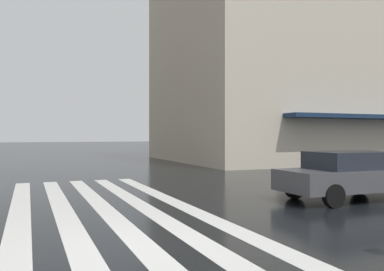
{
  "coord_description": "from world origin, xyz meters",
  "views": [
    {
      "loc": [
        -6.63,
        1.82,
        1.89
      ],
      "look_at": [
        6.34,
        -3.46,
        1.88
      ],
      "focal_mm": 37.74,
      "sensor_mm": 36.0,
      "label": 1
    }
  ],
  "objects": [
    {
      "name": "ground_plane",
      "position": [
        0.0,
        0.0,
        0.0
      ],
      "size": [
        220.0,
        220.0,
        0.0
      ],
      "primitive_type": "plane",
      "color": "black"
    },
    {
      "name": "zebra_crossing",
      "position": [
        4.0,
        0.01,
        0.0
      ],
      "size": [
        13.0,
        4.5,
        0.01
      ],
      "color": "silver",
      "rests_on": "ground_plane"
    },
    {
      "name": "haussmann_block_corner",
      "position": [
        19.73,
        -20.01,
        8.86
      ],
      "size": [
        15.67,
        24.3,
        18.1
      ],
      "color": "beige",
      "rests_on": "ground_plane"
    },
    {
      "name": "car_dark_grey",
      "position": [
        2.5,
        -6.83,
        0.76
      ],
      "size": [
        1.85,
        4.1,
        1.41
      ],
      "color": "#4C4C51",
      "rests_on": "ground_plane"
    }
  ]
}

